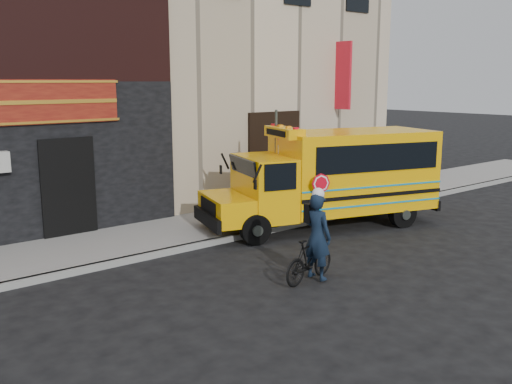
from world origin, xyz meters
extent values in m
plane|color=black|center=(0.00, 0.00, 0.00)|extent=(120.00, 120.00, 0.00)
cube|color=gray|center=(0.00, 2.60, 0.07)|extent=(40.00, 0.20, 0.15)
cube|color=gray|center=(0.00, 4.10, 0.07)|extent=(40.00, 3.00, 0.15)
cube|color=#BEAC8F|center=(0.00, 10.50, 6.15)|extent=(20.00, 10.00, 12.00)
cube|color=black|center=(-3.20, 5.40, 1.40)|extent=(1.30, 0.10, 2.50)
cube|color=red|center=(7.00, 5.15, 4.35)|extent=(0.10, 0.70, 2.40)
cylinder|color=black|center=(0.34, 1.94, 0.40)|extent=(0.85, 0.49, 0.80)
cylinder|color=black|center=(0.88, 3.76, 0.40)|extent=(0.85, 0.49, 0.80)
cylinder|color=black|center=(4.75, 0.64, 0.40)|extent=(0.85, 0.49, 0.80)
cylinder|color=black|center=(5.29, 2.46, 0.40)|extent=(0.85, 0.49, 0.80)
cube|color=#EBA404|center=(0.18, 2.98, 0.80)|extent=(1.52, 2.20, 0.70)
cube|color=black|center=(-0.35, 3.13, 0.55)|extent=(0.69, 2.00, 0.35)
cube|color=#EBA404|center=(1.23, 2.67, 1.30)|extent=(1.74, 2.35, 1.70)
cube|color=black|center=(0.69, 2.83, 1.70)|extent=(0.57, 1.74, 0.90)
cube|color=#EBA404|center=(3.97, 1.86, 1.62)|extent=(4.94, 3.38, 2.25)
cube|color=black|center=(6.15, 1.22, 0.55)|extent=(0.74, 2.14, 0.30)
cube|color=black|center=(3.75, 0.77, 2.10)|extent=(3.75, 1.14, 0.75)
cube|color=#EBA404|center=(1.81, 2.50, 2.78)|extent=(0.93, 1.68, 0.28)
cylinder|color=red|center=(1.87, 1.12, 1.55)|extent=(0.51, 0.18, 0.52)
cylinder|color=#3D453F|center=(2.00, 3.06, 1.68)|extent=(0.07, 0.07, 3.37)
cube|color=red|center=(1.97, 2.98, 2.74)|extent=(0.13, 0.28, 0.42)
cube|color=white|center=(1.97, 2.98, 2.21)|extent=(0.13, 0.28, 0.37)
imported|color=black|center=(-0.50, -0.92, 0.47)|extent=(1.62, 0.70, 0.94)
imported|color=black|center=(-0.36, -0.99, 0.92)|extent=(0.52, 0.72, 1.84)
camera|label=1|loc=(-8.60, -9.15, 4.17)|focal=40.00mm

